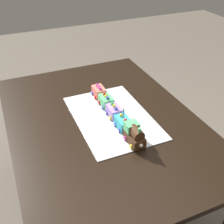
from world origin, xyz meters
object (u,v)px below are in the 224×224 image
(cake_car_flatbed_coral, at_px, (99,92))
(dining_table, at_px, (103,135))
(cake_car_tanker_turquoise, at_px, (123,123))
(cake_car_hopper_mint_green, at_px, (106,101))
(cake_locomotive, at_px, (134,134))
(birthday_candle, at_px, (123,112))
(cake_car_caboose_lavender, at_px, (114,111))

(cake_car_flatbed_coral, bearing_deg, dining_table, 163.56)
(cake_car_tanker_turquoise, bearing_deg, cake_car_hopper_mint_green, 0.00)
(cake_locomotive, bearing_deg, birthday_candle, -0.00)
(dining_table, bearing_deg, cake_car_hopper_mint_green, -29.99)
(dining_table, xyz_separation_m, cake_car_caboose_lavender, (0.01, -0.07, 0.14))
(cake_car_hopper_mint_green, bearing_deg, dining_table, 150.01)
(cake_car_tanker_turquoise, height_order, cake_car_hopper_mint_green, same)
(cake_car_flatbed_coral, distance_m, birthday_candle, 0.36)
(cake_car_tanker_turquoise, distance_m, cake_car_hopper_mint_green, 0.24)
(dining_table, height_order, cake_locomotive, cake_locomotive)
(cake_car_hopper_mint_green, height_order, birthday_candle, birthday_candle)
(cake_locomotive, distance_m, cake_car_flatbed_coral, 0.48)
(cake_car_tanker_turquoise, xyz_separation_m, birthday_candle, (-0.00, 0.00, 0.07))
(cake_car_hopper_mint_green, xyz_separation_m, birthday_candle, (-0.24, 0.00, 0.07))
(cake_car_caboose_lavender, bearing_deg, cake_car_hopper_mint_green, 0.00)
(birthday_candle, bearing_deg, dining_table, 32.16)
(cake_car_caboose_lavender, bearing_deg, birthday_candle, 180.00)
(cake_locomotive, xyz_separation_m, birthday_candle, (0.13, -0.00, 0.05))
(dining_table, xyz_separation_m, cake_car_tanker_turquoise, (-0.11, -0.07, 0.14))
(cake_locomotive, height_order, birthday_candle, birthday_candle)
(cake_car_caboose_lavender, bearing_deg, dining_table, 94.38)
(cake_locomotive, bearing_deg, dining_table, 16.44)
(cake_locomotive, distance_m, cake_car_caboose_lavender, 0.25)
(cake_car_caboose_lavender, height_order, cake_car_flatbed_coral, same)
(cake_locomotive, relative_size, cake_car_flatbed_coral, 1.40)
(cake_car_caboose_lavender, bearing_deg, cake_car_tanker_turquoise, 180.00)
(dining_table, height_order, cake_car_hopper_mint_green, cake_car_hopper_mint_green)
(cake_car_tanker_turquoise, bearing_deg, cake_car_caboose_lavender, 0.00)
(cake_locomotive, relative_size, cake_car_hopper_mint_green, 1.40)
(dining_table, height_order, cake_car_caboose_lavender, cake_car_caboose_lavender)
(cake_car_hopper_mint_green, bearing_deg, cake_car_caboose_lavender, 180.00)
(cake_car_tanker_turquoise, xyz_separation_m, cake_car_caboose_lavender, (0.12, 0.00, 0.00))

